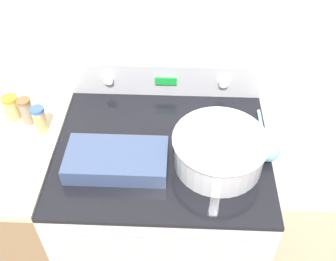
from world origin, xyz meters
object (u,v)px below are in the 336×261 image
Objects in this scene: casserole_dish at (117,159)px; spice_jar_blue_cap at (40,119)px; spice_jar_brown_cap at (27,111)px; ladle at (268,149)px; mixing_bowl at (219,149)px; spice_jar_orange_cap at (12,107)px.

casserole_dish is 0.35m from spice_jar_blue_cap.
spice_jar_brown_cap is at bearing 151.25° from casserole_dish.
spice_jar_brown_cap reaches higher than spice_jar_blue_cap.
spice_jar_blue_cap is at bearing -32.71° from spice_jar_brown_cap.
ladle is at bearing -6.44° from spice_jar_blue_cap.
casserole_dish is 3.40× the size of spice_jar_blue_cap.
mixing_bowl is at bearing 4.80° from casserole_dish.
spice_jar_blue_cap is at bearing -26.94° from spice_jar_orange_cap.
mixing_bowl is 0.36m from casserole_dish.
spice_jar_orange_cap is at bearing 170.67° from ladle.
spice_jar_orange_cap is (-0.98, 0.16, 0.03)m from ladle.
ladle is 2.94× the size of spice_jar_orange_cap.
spice_jar_brown_cap is (-0.37, 0.20, 0.03)m from casserole_dish.
casserole_dish is 0.54m from ladle.
spice_jar_orange_cap is (-0.07, 0.03, -0.01)m from spice_jar_brown_cap.
mixing_bowl is 0.93× the size of casserole_dish.
mixing_bowl is at bearing -14.11° from spice_jar_orange_cap.
spice_jar_orange_cap is at bearing 152.34° from casserole_dish.
ladle is 0.92m from spice_jar_brown_cap.
spice_jar_orange_cap reaches higher than casserole_dish.
mixing_bowl is 3.33× the size of spice_jar_orange_cap.
spice_jar_blue_cap is 0.07m from spice_jar_brown_cap.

